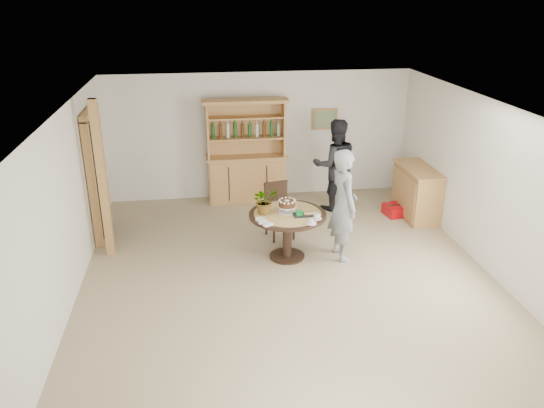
{
  "coord_description": "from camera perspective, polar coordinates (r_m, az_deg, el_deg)",
  "views": [
    {
      "loc": [
        -1.21,
        -6.7,
        3.96
      ],
      "look_at": [
        -0.2,
        0.38,
        1.05
      ],
      "focal_mm": 35.0,
      "sensor_mm": 36.0,
      "label": 1
    }
  ],
  "objects": [
    {
      "name": "sideboard",
      "position": [
        10.17,
        15.27,
        1.28
      ],
      "size": [
        0.54,
        1.26,
        0.94
      ],
      "color": "#B7814D",
      "rests_on": "ground"
    },
    {
      "name": "red_suitcase",
      "position": [
        10.29,
        13.66,
        -0.56
      ],
      "size": [
        0.66,
        0.49,
        0.21
      ],
      "rotation": [
        0.0,
        0.0,
        0.16
      ],
      "color": "red",
      "rests_on": "ground"
    },
    {
      "name": "coffee_cup_b",
      "position": [
        7.79,
        4.27,
        -1.91
      ],
      "size": [
        0.15,
        0.15,
        0.08
      ],
      "color": "white",
      "rests_on": "dining_table"
    },
    {
      "name": "doorway",
      "position": [
        9.32,
        -18.41,
        3.14
      ],
      "size": [
        0.13,
        1.1,
        2.18
      ],
      "color": "black",
      "rests_on": "ground"
    },
    {
      "name": "napkins",
      "position": [
        7.81,
        -0.9,
        -1.93
      ],
      "size": [
        0.24,
        0.33,
        0.03
      ],
      "color": "white",
      "rests_on": "dining_table"
    },
    {
      "name": "hutch",
      "position": [
        10.51,
        -2.76,
        3.97
      ],
      "size": [
        1.62,
        0.54,
        2.04
      ],
      "color": "#B7814D",
      "rests_on": "ground"
    },
    {
      "name": "adult_person",
      "position": [
        10.09,
        6.78,
        4.2
      ],
      "size": [
        0.87,
        0.68,
        1.76
      ],
      "primitive_type": "imported",
      "rotation": [
        0.0,
        0.0,
        3.16
      ],
      "color": "black",
      "rests_on": "ground"
    },
    {
      "name": "birthday_cake",
      "position": [
        8.16,
        1.63,
        -0.04
      ],
      "size": [
        0.3,
        0.3,
        0.2
      ],
      "color": "white",
      "rests_on": "dining_table"
    },
    {
      "name": "coffee_cup_a",
      "position": [
        7.97,
        4.86,
        -1.34
      ],
      "size": [
        0.15,
        0.15,
        0.09
      ],
      "color": "white",
      "rests_on": "dining_table"
    },
    {
      "name": "ground",
      "position": [
        7.88,
        1.83,
        -8.06
      ],
      "size": [
        7.0,
        7.0,
        0.0
      ],
      "primitive_type": "plane",
      "color": "tan",
      "rests_on": "ground"
    },
    {
      "name": "dining_table",
      "position": [
        8.22,
        1.67,
        -1.97
      ],
      "size": [
        1.2,
        1.2,
        0.76
      ],
      "color": "black",
      "rests_on": "ground"
    },
    {
      "name": "teen_boy",
      "position": [
        8.2,
        7.67,
        -0.1
      ],
      "size": [
        0.5,
        0.69,
        1.77
      ],
      "primitive_type": "imported",
      "rotation": [
        0.0,
        0.0,
        1.69
      ],
      "color": "gray",
      "rests_on": "ground"
    },
    {
      "name": "dining_chair",
      "position": [
        9.0,
        0.66,
        -0.25
      ],
      "size": [
        0.51,
        0.51,
        0.95
      ],
      "rotation": [
        0.0,
        0.0,
        0.24
      ],
      "color": "black",
      "rests_on": "ground"
    },
    {
      "name": "room_shell",
      "position": [
        7.17,
        2.01,
        4.08
      ],
      "size": [
        6.04,
        7.04,
        2.52
      ],
      "color": "white",
      "rests_on": "ground"
    },
    {
      "name": "pine_post",
      "position": [
        8.49,
        -17.81,
        2.41
      ],
      "size": [
        0.12,
        0.12,
        2.5
      ],
      "primitive_type": "cube",
      "color": "tan",
      "rests_on": "ground"
    },
    {
      "name": "flower_vase",
      "position": [
        8.08,
        -0.81,
        0.4
      ],
      "size": [
        0.47,
        0.44,
        0.42
      ],
      "primitive_type": "imported",
      "rotation": [
        0.0,
        0.0,
        0.35
      ],
      "color": "#3F7233",
      "rests_on": "dining_table"
    },
    {
      "name": "gift_tray",
      "position": [
        8.07,
        3.33,
        -1.06
      ],
      "size": [
        0.3,
        0.2,
        0.08
      ],
      "color": "black",
      "rests_on": "dining_table"
    }
  ]
}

